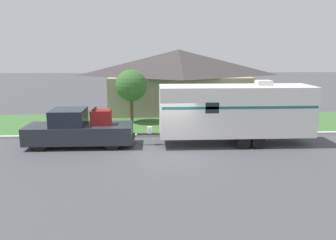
{
  "coord_description": "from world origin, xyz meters",
  "views": [
    {
      "loc": [
        -0.98,
        -15.52,
        5.17
      ],
      "look_at": [
        -0.1,
        1.93,
        1.4
      ],
      "focal_mm": 35.0,
      "sensor_mm": 36.0,
      "label": 1
    }
  ],
  "objects": [
    {
      "name": "tree_in_yard",
      "position": [
        -2.42,
        7.6,
        2.69
      ],
      "size": [
        2.21,
        2.21,
        3.81
      ],
      "color": "brown",
      "rests_on": "ground_plane"
    },
    {
      "name": "pickup_truck",
      "position": [
        -4.95,
        1.93,
        0.91
      ],
      "size": [
        5.79,
        2.01,
        2.11
      ],
      "color": "black",
      "rests_on": "ground_plane"
    },
    {
      "name": "lawn_strip",
      "position": [
        0.0,
        7.4,
        0.01
      ],
      "size": [
        80.0,
        7.0,
        0.03
      ],
      "color": "#3D6B33",
      "rests_on": "ground_plane"
    },
    {
      "name": "travel_trailer",
      "position": [
        3.6,
        1.93,
        1.91
      ],
      "size": [
        9.56,
        2.3,
        3.54
      ],
      "color": "black",
      "rests_on": "ground_plane"
    },
    {
      "name": "ground_plane",
      "position": [
        0.0,
        0.0,
        0.0
      ],
      "size": [
        120.0,
        120.0,
        0.0
      ],
      "primitive_type": "plane",
      "color": "#47474C"
    },
    {
      "name": "mailbox",
      "position": [
        2.97,
        4.72,
        0.99
      ],
      "size": [
        0.48,
        0.2,
        1.29
      ],
      "color": "brown",
      "rests_on": "ground_plane"
    },
    {
      "name": "curb_strip",
      "position": [
        0.0,
        3.75,
        0.07
      ],
      "size": [
        80.0,
        0.3,
        0.14
      ],
      "color": "beige",
      "rests_on": "ground_plane"
    },
    {
      "name": "house_across_street",
      "position": [
        1.32,
        12.34,
        2.68
      ],
      "size": [
        12.25,
        6.78,
        5.17
      ],
      "color": "gray",
      "rests_on": "ground_plane"
    }
  ]
}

